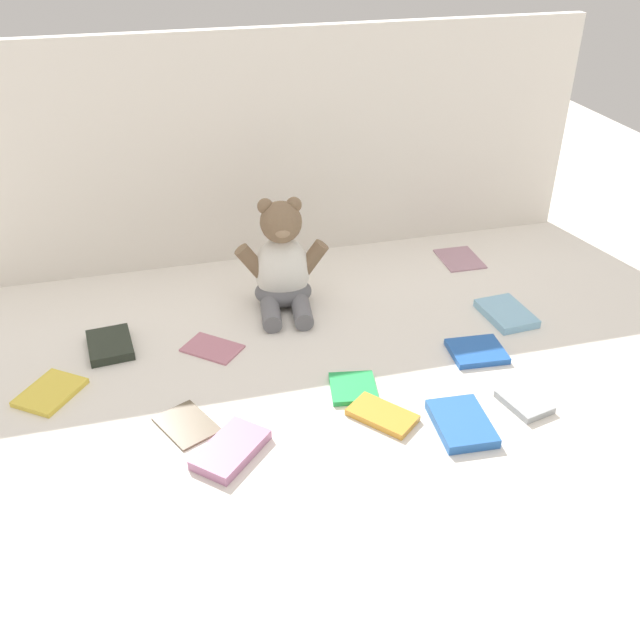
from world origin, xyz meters
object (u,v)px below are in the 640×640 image
book_case_2 (506,313)px  book_case_5 (524,402)px  book_case_3 (382,415)px  book_case_6 (110,345)px  book_case_9 (212,347)px  book_case_0 (231,450)px  book_case_11 (477,351)px  book_case_7 (462,423)px  book_case_4 (50,392)px  book_case_10 (187,424)px  teddy_bear (283,267)px  book_case_1 (460,258)px  book_case_8 (353,388)px

book_case_2 → book_case_5: size_ratio=1.41×
book_case_3 → book_case_6: size_ratio=1.02×
book_case_3 → book_case_5: (0.27, -0.03, 0.00)m
book_case_5 → book_case_9: book_case_5 is taller
book_case_3 → book_case_0: bearing=-34.5°
book_case_0 → book_case_2: size_ratio=1.02×
book_case_11 → book_case_7: bearing=152.3°
book_case_4 → book_case_10: 0.29m
book_case_0 → book_case_10: (-0.07, 0.09, -0.00)m
book_case_11 → book_case_6: bearing=78.1°
teddy_bear → book_case_4: size_ratio=2.17×
book_case_1 → book_case_10: (-0.76, -0.48, 0.00)m
book_case_5 → book_case_8: size_ratio=1.00×
book_case_3 → book_case_10: 0.36m
book_case_10 → book_case_0: bearing=-80.0°
teddy_bear → book_case_3: (0.09, -0.45, -0.09)m
book_case_0 → book_case_6: 0.43m
book_case_9 → book_case_7: bearing=89.0°
book_case_9 → book_case_5: bearing=99.5°
book_case_4 → book_case_8: size_ratio=1.26×
book_case_2 → book_case_8: book_case_2 is taller
book_case_0 → book_case_6: size_ratio=1.14×
book_case_3 → book_case_6: bearing=-75.9°
book_case_6 → book_case_11: 0.77m
book_case_0 → book_case_10: bearing=169.9°
book_case_1 → book_case_11: (-0.15, -0.41, 0.00)m
book_case_8 → book_case_7: bearing=145.4°
book_case_4 → book_case_9: book_case_4 is taller
book_case_1 → book_case_6: 0.91m
book_case_0 → teddy_bear: bearing=111.8°
teddy_bear → book_case_1: 0.51m
book_case_1 → book_case_11: size_ratio=1.15×
teddy_bear → book_case_8: bearing=-73.2°
book_case_9 → book_case_10: size_ratio=1.03×
book_case_10 → book_case_11: size_ratio=1.02×
book_case_2 → book_case_7: (-0.26, -0.32, 0.00)m
book_case_4 → teddy_bear: bearing=60.3°
book_case_4 → book_case_11: (0.85, -0.09, 0.00)m
book_case_0 → book_case_11: size_ratio=1.23×
book_case_7 → book_case_11: book_case_7 is taller
book_case_5 → book_case_6: (-0.75, 0.39, 0.00)m
book_case_9 → book_case_10: same height
book_case_6 → book_case_2: bearing=168.2°
book_case_7 → book_case_8: size_ratio=1.41×
book_case_10 → book_case_6: bearing=88.9°
book_case_0 → book_case_4: (-0.31, 0.25, -0.00)m
book_case_0 → book_case_3: book_case_0 is taller
book_case_4 → book_case_6: (0.11, 0.13, 0.00)m
book_case_5 → book_case_8: (-0.30, 0.13, -0.00)m
book_case_0 → book_case_9: size_ratio=1.17×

